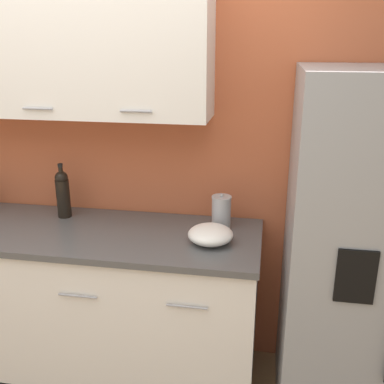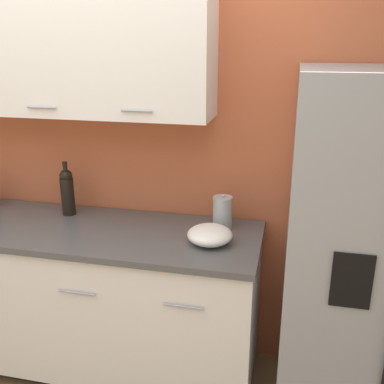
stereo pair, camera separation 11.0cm
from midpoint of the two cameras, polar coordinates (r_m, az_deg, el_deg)
The scene contains 5 objects.
wall_back at distance 2.69m, azimuth -11.83°, elevation 8.75°, with size 10.00×0.39×2.60m.
counter_unit at distance 2.83m, azimuth -14.99°, elevation -12.42°, with size 2.31×0.64×0.92m.
wine_bottle at distance 2.70m, azimuth -14.44°, elevation 0.14°, with size 0.08×0.08×0.32m.
steel_canister at distance 2.45m, azimuth 5.18°, elevation -2.65°, with size 0.11×0.11×0.20m.
mixing_bowl at distance 2.29m, azimuth 3.66°, elevation -5.46°, with size 0.23×0.23×0.09m.
Camera 2 is at (1.12, -1.28, 1.91)m, focal length 42.00 mm.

